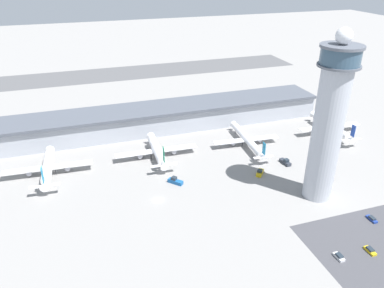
# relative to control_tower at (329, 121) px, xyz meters

# --- Properties ---
(ground_plane) EXTENTS (1000.00, 1000.00, 0.00)m
(ground_plane) POSITION_rel_control_tower_xyz_m (-64.28, 17.00, -33.84)
(ground_plane) COLOR gray
(terminal_building) EXTENTS (228.26, 25.00, 13.68)m
(terminal_building) POSITION_rel_control_tower_xyz_m (-64.28, 87.00, -26.90)
(terminal_building) COLOR #A3A8B2
(terminal_building) RESTS_ON ground
(runway_strip) EXTENTS (342.39, 44.00, 0.01)m
(runway_strip) POSITION_rel_control_tower_xyz_m (-64.28, 211.04, -33.84)
(runway_strip) COLOR #515154
(runway_strip) RESTS_ON ground
(control_tower) EXTENTS (15.40, 15.40, 68.64)m
(control_tower) POSITION_rel_control_tower_xyz_m (0.00, 0.00, 0.00)
(control_tower) COLOR #ADB2BC
(control_tower) RESTS_ON ground
(airplane_gate_charlie) EXTENTS (39.92, 35.86, 13.71)m
(airplane_gate_charlie) POSITION_rel_control_tower_xyz_m (-107.22, 51.87, -29.47)
(airplane_gate_charlie) COLOR white
(airplane_gate_charlie) RESTS_ON ground
(airplane_gate_delta) EXTENTS (41.22, 34.43, 13.63)m
(airplane_gate_delta) POSITION_rel_control_tower_xyz_m (-56.02, 52.91, -29.67)
(airplane_gate_delta) COLOR white
(airplane_gate_delta) RESTS_ON ground
(airplane_gate_echo) EXTENTS (35.97, 43.34, 11.50)m
(airplane_gate_echo) POSITION_rel_control_tower_xyz_m (-7.80, 50.79, -30.06)
(airplane_gate_echo) COLOR white
(airplane_gate_echo) RESTS_ON ground
(airplane_gate_foxtrot) EXTENTS (37.38, 38.95, 12.86)m
(airplane_gate_foxtrot) POSITION_rel_control_tower_xyz_m (43.76, 50.15, -29.33)
(airplane_gate_foxtrot) COLOR white
(airplane_gate_foxtrot) RESTS_ON ground
(service_truck_catering) EXTENTS (5.78, 6.15, 2.67)m
(service_truck_catering) POSITION_rel_control_tower_xyz_m (-14.71, 22.47, -32.92)
(service_truck_catering) COLOR black
(service_truck_catering) RESTS_ON ground
(service_truck_fuel) EXTENTS (3.05, 6.90, 2.85)m
(service_truck_fuel) POSITION_rel_control_tower_xyz_m (1.60, 27.48, -32.85)
(service_truck_fuel) COLOR black
(service_truck_fuel) RESTS_ON ground
(service_truck_baggage) EXTENTS (6.37, 6.66, 3.01)m
(service_truck_baggage) POSITION_rel_control_tower_xyz_m (-53.96, 27.37, -32.79)
(service_truck_baggage) COLOR black
(service_truck_baggage) RESTS_ON ground
(car_green_van) EXTENTS (1.96, 4.28, 1.58)m
(car_green_van) POSITION_rel_control_tower_xyz_m (-14.79, -34.11, -33.23)
(car_green_van) COLOR black
(car_green_van) RESTS_ON ground
(car_black_suv) EXTENTS (1.89, 4.58, 1.49)m
(car_black_suv) POSITION_rel_control_tower_xyz_m (-2.80, -34.94, -33.26)
(car_black_suv) COLOR black
(car_black_suv) RESTS_ON ground
(car_yellow_taxi) EXTENTS (1.80, 4.73, 1.39)m
(car_yellow_taxi) POSITION_rel_control_tower_xyz_m (10.18, -21.08, -33.30)
(car_yellow_taxi) COLOR black
(car_yellow_taxi) RESTS_ON ground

